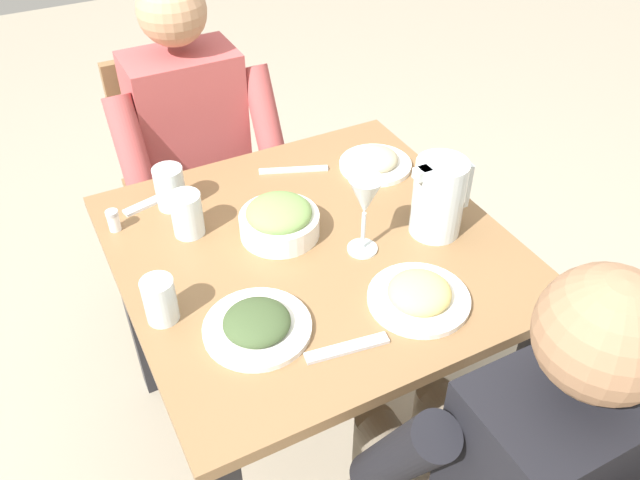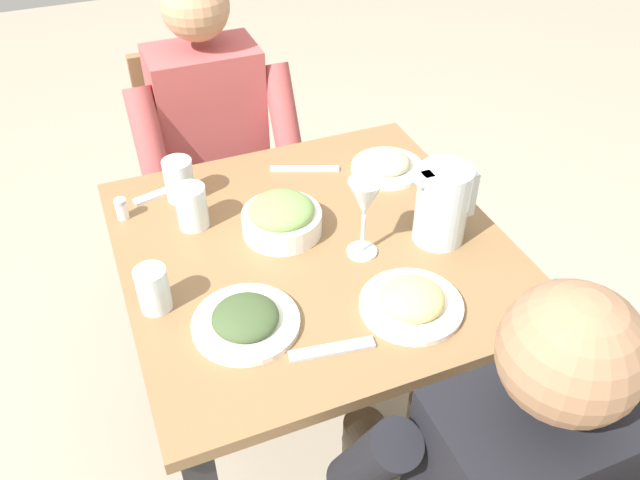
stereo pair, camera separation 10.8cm
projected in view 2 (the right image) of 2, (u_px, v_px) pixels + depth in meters
name	position (u px, v px, depth m)	size (l,w,h in m)	color
ground_plane	(315.00, 426.00, 1.97)	(8.00, 8.00, 0.00)	#9E937F
dining_table	(314.00, 284.00, 1.58)	(0.87, 0.87, 0.72)	olive
chair_far	(208.00, 163.00, 2.21)	(0.40, 0.40, 0.86)	olive
diner_near	(479.00, 475.00, 1.16)	(0.48, 0.53, 1.15)	black
diner_far	(219.00, 157.00, 1.97)	(0.48, 0.53, 1.15)	#B24C4C
water_pitcher	(442.00, 204.00, 1.46)	(0.16, 0.12, 0.19)	silver
salad_bowl	(282.00, 217.00, 1.51)	(0.19, 0.19, 0.09)	white
plate_fries	(412.00, 301.00, 1.33)	(0.22, 0.22, 0.06)	white
plate_beans	(388.00, 165.00, 1.73)	(0.19, 0.19, 0.05)	white
plate_dolmas	(246.00, 320.00, 1.30)	(0.22, 0.22, 0.05)	white
water_glass_far_left	(153.00, 289.00, 1.32)	(0.07, 0.07, 0.10)	silver
water_glass_near_right	(192.00, 207.00, 1.53)	(0.07, 0.07, 0.11)	silver
water_glass_by_pitcher	(179.00, 180.00, 1.61)	(0.07, 0.07, 0.11)	silver
wine_glass	(365.00, 202.00, 1.39)	(0.08, 0.08, 0.20)	silver
salt_shaker	(122.00, 209.00, 1.56)	(0.03, 0.03, 0.05)	white
fork_near	(332.00, 349.00, 1.25)	(0.17, 0.03, 0.01)	silver
knife_near	(305.00, 169.00, 1.74)	(0.18, 0.02, 0.01)	silver
fork_far	(165.00, 191.00, 1.66)	(0.17, 0.03, 0.01)	silver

